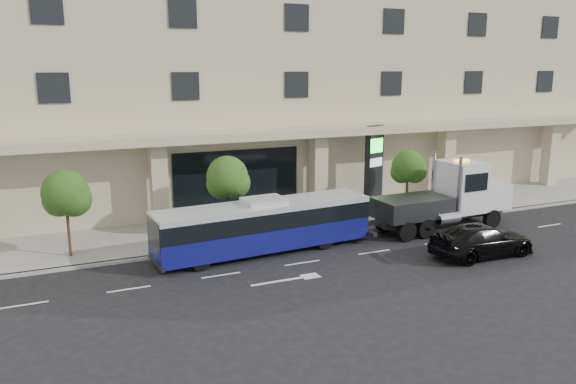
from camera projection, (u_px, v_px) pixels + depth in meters
name	position (u px, v px, depth m)	size (l,w,h in m)	color
ground	(289.00, 254.00, 27.90)	(120.00, 120.00, 0.00)	black
sidewalk	(254.00, 227.00, 32.35)	(120.00, 6.00, 0.15)	gray
curb	(274.00, 241.00, 29.67)	(120.00, 0.30, 0.15)	gray
convention_center	(201.00, 54.00, 39.52)	(60.00, 17.60, 20.00)	#B8A98A
tree_left	(66.00, 196.00, 26.52)	(2.27, 2.20, 4.22)	#422B19
tree_mid	(228.00, 180.00, 29.63)	(2.28, 2.20, 4.38)	#422B19
tree_right	(408.00, 168.00, 34.19)	(2.10, 2.00, 4.04)	#422B19
city_bus	(264.00, 225.00, 27.77)	(11.20, 3.14, 2.80)	black
tow_truck	(448.00, 198.00, 31.89)	(9.54, 2.60, 4.34)	#2D3033
black_sedan	(482.00, 240.00, 27.42)	(2.22, 5.46, 1.58)	black
signage_pylon	(374.00, 166.00, 35.86)	(1.40, 0.89, 5.33)	black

